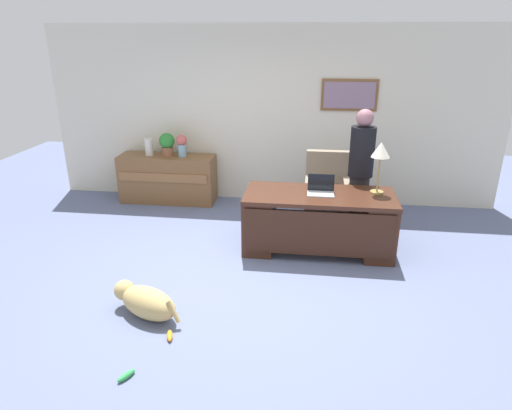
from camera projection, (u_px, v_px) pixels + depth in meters
name	position (u px, v px, depth m)	size (l,w,h in m)	color
ground_plane	(247.00, 276.00, 5.01)	(12.00, 12.00, 0.00)	slate
back_wall	(271.00, 116.00, 6.93)	(7.00, 0.16, 2.70)	beige
desk	(318.00, 220.00, 5.48)	(1.82, 0.80, 0.74)	#422316
credenza	(168.00, 179.00, 7.15)	(1.51, 0.50, 0.75)	brown
armchair	(326.00, 192.00, 6.28)	(0.60, 0.59, 1.02)	gray
person_standing	(360.00, 171.00, 5.84)	(0.32, 0.32, 1.67)	#262323
dog_lying	(146.00, 301.00, 4.26)	(0.76, 0.53, 0.30)	tan
laptop	(321.00, 189.00, 5.38)	(0.32, 0.22, 0.22)	#B2B5BA
desk_lamp	(381.00, 153.00, 5.23)	(0.22, 0.22, 0.63)	#9E8447
vase_with_flowers	(182.00, 144.00, 6.91)	(0.17, 0.17, 0.34)	#84AEC2
vase_empty	(149.00, 147.00, 7.00)	(0.12, 0.12, 0.26)	silver
potted_plant	(167.00, 143.00, 6.94)	(0.24, 0.24, 0.36)	brown
dog_toy_ball	(129.00, 285.00, 4.75)	(0.08, 0.08, 0.08)	#E53F33
dog_toy_bone	(126.00, 376.00, 3.52)	(0.17, 0.05, 0.05)	green
dog_toy_plush	(170.00, 336.00, 3.99)	(0.16, 0.05, 0.05)	orange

